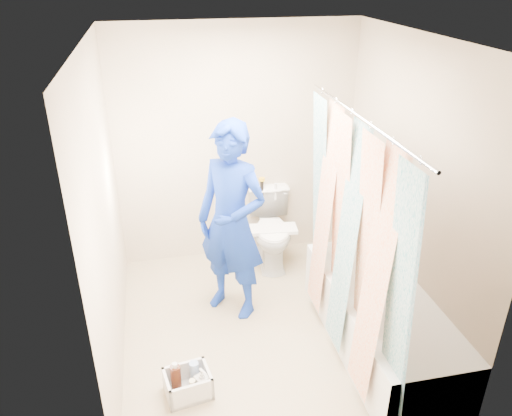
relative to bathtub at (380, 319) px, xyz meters
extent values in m
plane|color=tan|center=(-0.85, 0.43, -0.27)|extent=(2.60, 2.60, 0.00)
cube|color=white|center=(-0.85, 0.43, 2.13)|extent=(2.40, 2.60, 0.02)
cube|color=#C0AC93|center=(-0.85, 1.73, 0.93)|extent=(2.40, 0.02, 2.40)
cube|color=#C0AC93|center=(-0.85, -0.88, 0.93)|extent=(2.40, 0.02, 2.40)
cube|color=#C0AC93|center=(-2.05, 0.43, 0.93)|extent=(0.02, 2.60, 2.40)
cube|color=#C0AC93|center=(0.35, 0.43, 0.93)|extent=(0.02, 2.60, 2.40)
cube|color=silver|center=(0.00, 0.00, -0.02)|extent=(0.70, 1.75, 0.50)
cube|color=white|center=(0.00, 0.00, 0.19)|extent=(0.58, 1.63, 0.06)
cylinder|color=silver|center=(-0.33, 0.00, 1.68)|extent=(0.02, 1.90, 0.02)
cube|color=white|center=(-0.33, 0.00, 0.75)|extent=(0.06, 1.75, 1.80)
imported|color=silver|center=(-0.55, 1.44, 0.11)|extent=(0.50, 0.79, 0.76)
cube|color=white|center=(-0.56, 1.32, 0.18)|extent=(0.49, 0.25, 0.04)
cylinder|color=black|center=(-0.61, 1.65, 0.47)|extent=(0.04, 0.04, 0.22)
cylinder|color=yellow|center=(-0.61, 1.65, 0.59)|extent=(0.06, 0.06, 0.03)
cylinder|color=silver|center=(-0.47, 1.64, 0.44)|extent=(0.03, 0.03, 0.18)
imported|color=#0F399C|center=(-1.07, 0.74, 0.61)|extent=(0.76, 0.74, 1.76)
cube|color=silver|center=(-1.57, -0.20, -0.25)|extent=(0.36, 0.31, 0.03)
cube|color=silver|center=(-1.72, -0.23, -0.17)|extent=(0.06, 0.26, 0.19)
cube|color=silver|center=(-1.42, -0.18, -0.17)|extent=(0.06, 0.26, 0.19)
cube|color=silver|center=(-1.55, -0.32, -0.17)|extent=(0.32, 0.07, 0.19)
cube|color=silver|center=(-1.59, -0.08, -0.17)|extent=(0.32, 0.07, 0.19)
cylinder|color=#421A0D|center=(-1.65, -0.17, -0.13)|extent=(0.08, 0.08, 0.22)
cylinder|color=white|center=(-1.52, -0.14, -0.14)|extent=(0.07, 0.07, 0.19)
cylinder|color=beige|center=(-1.54, -0.25, -0.17)|extent=(0.05, 0.05, 0.14)
cylinder|color=#421A0D|center=(-1.64, -0.28, -0.20)|extent=(0.06, 0.06, 0.06)
cylinder|color=yellow|center=(-1.64, -0.28, -0.16)|extent=(0.07, 0.07, 0.01)
imported|color=silver|center=(-1.47, -0.23, -0.13)|extent=(0.13, 0.13, 0.21)
camera|label=1|loc=(-1.64, -2.93, 2.59)|focal=35.00mm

